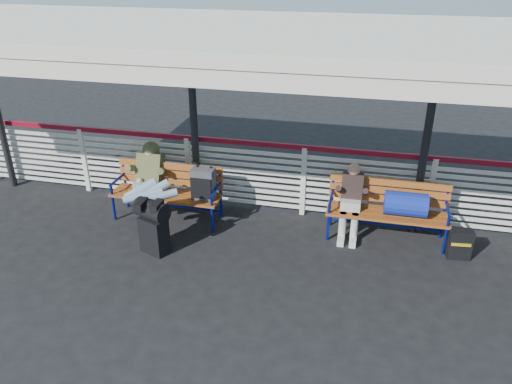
% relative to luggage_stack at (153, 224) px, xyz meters
% --- Properties ---
extents(ground, '(60.00, 60.00, 0.00)m').
position_rel_luggage_stack_xyz_m(ground, '(1.94, -0.23, -0.46)').
color(ground, black).
rests_on(ground, ground).
extents(fence, '(12.08, 0.08, 1.24)m').
position_rel_luggage_stack_xyz_m(fence, '(1.94, 1.67, 0.20)').
color(fence, silver).
rests_on(fence, ground).
extents(canopy, '(12.60, 3.60, 3.16)m').
position_rel_luggage_stack_xyz_m(canopy, '(1.94, 0.63, 2.58)').
color(canopy, silver).
rests_on(canopy, ground).
extents(luggage_stack, '(0.57, 0.45, 0.84)m').
position_rel_luggage_stack_xyz_m(luggage_stack, '(0.00, 0.00, 0.00)').
color(luggage_stack, black).
rests_on(luggage_stack, ground).
extents(bench_left, '(1.80, 0.56, 0.97)m').
position_rel_luggage_stack_xyz_m(bench_left, '(0.04, 1.03, 0.15)').
color(bench_left, '#A76020').
rests_on(bench_left, ground).
extents(bench_right, '(1.80, 0.56, 0.92)m').
position_rel_luggage_stack_xyz_m(bench_right, '(3.44, 1.17, 0.15)').
color(bench_right, '#A76020').
rests_on(bench_right, ground).
extents(traveler_man, '(0.93, 1.64, 0.77)m').
position_rel_luggage_stack_xyz_m(traveler_man, '(-0.35, 0.69, 0.25)').
color(traveler_man, '#8EA2BF').
rests_on(traveler_man, ground).
extents(companion_person, '(0.32, 0.66, 1.15)m').
position_rel_luggage_stack_xyz_m(companion_person, '(2.75, 1.17, 0.14)').
color(companion_person, '#BBB8AA').
rests_on(companion_person, ground).
extents(suitcase_side, '(0.34, 0.23, 0.45)m').
position_rel_luggage_stack_xyz_m(suitcase_side, '(4.35, 0.87, -0.23)').
color(suitcase_side, black).
rests_on(suitcase_side, ground).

